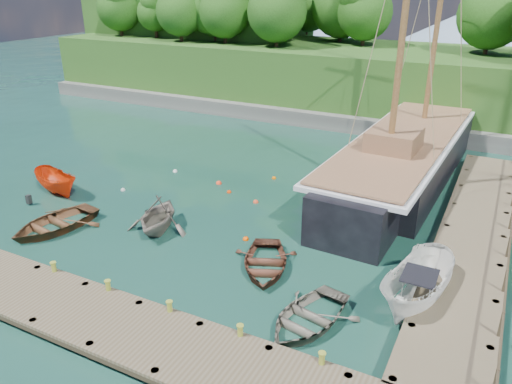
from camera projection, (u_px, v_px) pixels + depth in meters
ground at (200, 251)px, 23.86m from camera, size 160.00×160.00×0.00m
dock_near at (147, 337)px, 17.54m from camera, size 20.00×3.20×1.10m
dock_east at (474, 234)px, 24.57m from camera, size 3.20×24.00×1.10m
bollard_0 at (57, 283)px, 21.37m from camera, size 0.26×0.26×0.45m
bollard_1 at (110, 302)px, 20.12m from camera, size 0.26×0.26×0.45m
bollard_2 at (171, 324)px, 18.86m from camera, size 0.26×0.26×0.45m
bollard_3 at (240, 349)px, 17.60m from camera, size 0.26×0.26×0.45m
bollard_4 at (321, 378)px, 16.34m from camera, size 0.26×0.26×0.45m
rowboat_0 at (55, 229)px, 25.94m from camera, size 4.09×5.18×0.97m
rowboat_1 at (159, 230)px, 25.88m from camera, size 4.13×4.47×1.95m
rowboat_2 at (265, 269)px, 22.44m from camera, size 4.34×4.96×0.86m
rowboat_3 at (307, 324)px, 18.86m from camera, size 3.83×4.76×0.88m
motorboat_orange at (58, 193)px, 30.29m from camera, size 4.34×2.67×1.57m
cabin_boat_white at (415, 306)px, 19.91m from camera, size 2.89×5.57×2.05m
schooner at (406, 158)px, 32.35m from camera, size 6.56×29.88×22.31m
mooring_buoy_0 at (123, 190)px, 30.62m from camera, size 0.28×0.28×0.28m
mooring_buoy_1 at (229, 192)px, 30.33m from camera, size 0.28×0.28×0.28m
mooring_buoy_2 at (256, 203)px, 28.99m from camera, size 0.31×0.31×0.31m
mooring_buoy_3 at (318, 204)px, 28.78m from camera, size 0.31×0.31×0.31m
mooring_buoy_4 at (219, 184)px, 31.61m from camera, size 0.36×0.36×0.36m
mooring_buoy_5 at (274, 179)px, 32.40m from camera, size 0.28×0.28×0.28m
mooring_buoy_6 at (175, 172)px, 33.54m from camera, size 0.31×0.31×0.31m
mooring_buoy_7 at (246, 240)px, 24.91m from camera, size 0.30×0.30×0.30m
headland at (258, 44)px, 52.65m from camera, size 51.00×19.31×12.90m
distant_ridge at (469, 30)px, 77.44m from camera, size 117.00×40.00×10.00m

